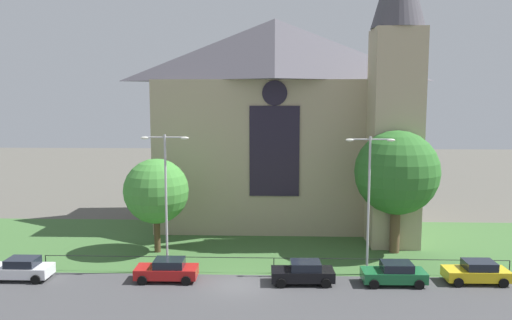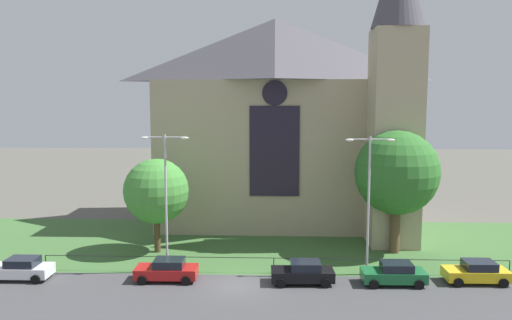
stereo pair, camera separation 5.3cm
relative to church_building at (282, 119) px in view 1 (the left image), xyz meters
The scene contains 14 objects.
ground 13.21m from the church_building, 112.89° to the right, with size 160.00×160.00×0.00m, color #56544C.
road_asphalt 22.40m from the church_building, 99.33° to the right, with size 120.00×8.00×0.01m, color #424244.
grass_verge 14.45m from the church_building, 108.51° to the right, with size 120.00×20.00×0.01m, color #3D6633.
church_building is the anchor object (origin of this frame).
iron_railing 17.79m from the church_building, 92.92° to the right, with size 33.13×0.07×1.13m.
tree_right_near 13.84m from the church_building, 47.76° to the right, with size 6.70×6.70×9.88m.
tree_left_near 15.52m from the church_building, 134.34° to the right, with size 5.20×5.20×7.61m.
streetlamp_near 17.89m from the church_building, 118.83° to the right, with size 3.37×0.26×9.91m.
streetlamp_far 16.84m from the church_building, 69.18° to the right, with size 3.37×0.26×9.81m.
parked_car_white 26.69m from the church_building, 136.83° to the right, with size 4.21×2.04×1.51m.
parked_car_red 21.02m from the church_building, 115.46° to the right, with size 4.22×2.07×1.51m.
parked_car_black 19.61m from the church_building, 85.97° to the right, with size 4.26×2.14×1.51m.
parked_car_green 20.87m from the church_building, 66.86° to the right, with size 4.23×2.08×1.51m.
parked_car_yellow 23.08m from the church_building, 52.05° to the right, with size 4.22×2.06×1.51m.
Camera 1 is at (2.47, -33.19, 12.57)m, focal length 36.34 mm.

